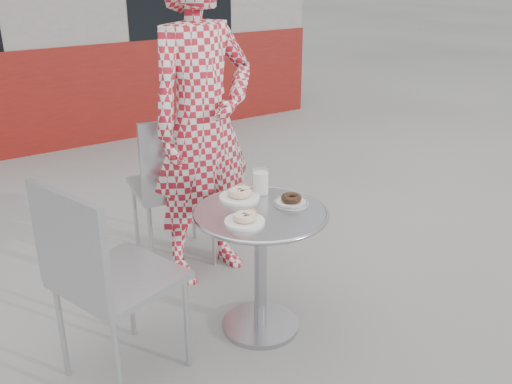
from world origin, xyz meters
TOP-DOWN VIEW (x-y plane):
  - ground at (0.00, 0.00)m, footprint 60.00×60.00m
  - bistro_table at (-0.02, 0.04)m, footprint 0.66×0.66m
  - chair_far at (-0.05, 0.95)m, footprint 0.53×0.53m
  - chair_left at (-0.74, 0.10)m, footprint 0.58×0.58m
  - seated_person at (0.05, 0.73)m, footprint 0.73×0.53m
  - plate_far at (-0.02, 0.23)m, footprint 0.20×0.20m
  - plate_near at (-0.15, -0.02)m, footprint 0.19×0.19m
  - plate_checker at (0.15, 0.03)m, footprint 0.18×0.18m
  - milk_cup at (0.10, 0.23)m, footprint 0.09×0.09m

SIDE VIEW (x-z plane):
  - ground at x=0.00m, z-range 0.00..0.00m
  - chair_far at x=-0.05m, z-range -0.19..0.78m
  - chair_left at x=-0.74m, z-range -0.19..0.78m
  - bistro_table at x=-0.02m, z-range 0.17..0.83m
  - plate_checker at x=0.15m, z-range 0.65..0.70m
  - plate_near at x=-0.15m, z-range 0.66..0.71m
  - plate_far at x=-0.02m, z-range 0.66..0.71m
  - milk_cup at x=0.10m, z-range 0.66..0.80m
  - seated_person at x=0.05m, z-range 0.00..1.85m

